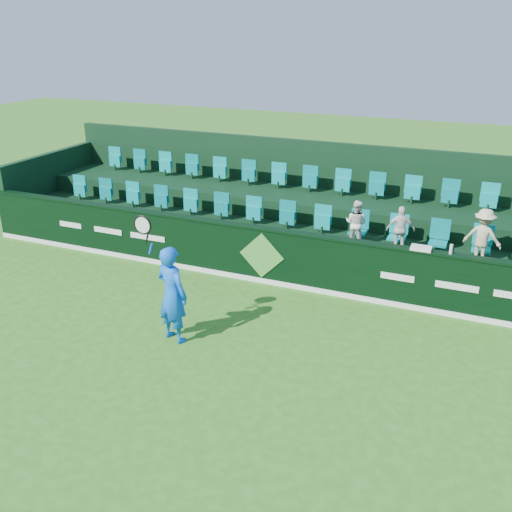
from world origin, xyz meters
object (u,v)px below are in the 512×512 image
at_px(spectator_left, 356,223).
at_px(spectator_middle, 401,229).
at_px(towel, 421,248).
at_px(drinks_bottle, 451,249).
at_px(tennis_player, 172,294).
at_px(spectator_right, 483,237).

xyz_separation_m(spectator_left, spectator_middle, (1.03, 0.00, -0.01)).
distance_m(towel, drinks_bottle, 0.59).
relative_size(tennis_player, spectator_left, 2.31).
height_order(towel, drinks_bottle, drinks_bottle).
distance_m(spectator_middle, towel, 1.27).
bearing_deg(drinks_bottle, towel, 180.00).
relative_size(tennis_player, spectator_right, 2.06).
xyz_separation_m(spectator_middle, drinks_bottle, (1.19, -1.12, 0.11)).
relative_size(spectator_right, drinks_bottle, 6.09).
bearing_deg(spectator_right, tennis_player, 50.23).
bearing_deg(spectator_middle, spectator_right, 164.82).
bearing_deg(spectator_left, spectator_middle, -169.55).
xyz_separation_m(tennis_player, spectator_left, (2.45, 4.25, 0.38)).
height_order(spectator_left, spectator_right, spectator_right).
bearing_deg(spectator_right, towel, 55.72).
height_order(tennis_player, spectator_middle, tennis_player).
height_order(spectator_middle, spectator_right, spectator_right).
bearing_deg(spectator_right, drinks_bottle, 74.86).
distance_m(spectator_left, spectator_right, 2.77).
bearing_deg(tennis_player, spectator_middle, 50.71).
bearing_deg(towel, spectator_left, 145.57).
xyz_separation_m(spectator_middle, spectator_right, (1.74, 0.00, 0.08)).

